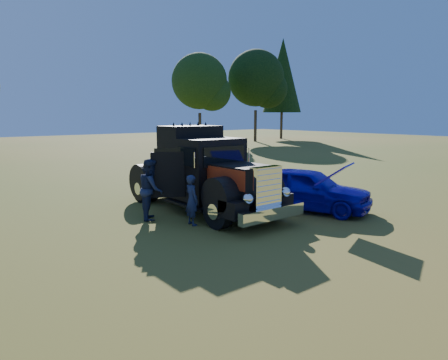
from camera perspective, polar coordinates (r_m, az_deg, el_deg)
ground at (r=11.77m, az=2.71°, el=-7.46°), size 120.00×120.00×0.00m
diamond_t_truck at (r=14.07m, az=-2.78°, el=0.65°), size 3.27×7.16×3.00m
hotrod_coupe at (r=14.60m, az=11.74°, el=-1.23°), size 3.31×4.86×1.89m
spectator_near at (r=12.38m, az=-4.62°, el=-2.87°), size 0.43×0.61×1.58m
spectator_far at (r=13.22m, az=-10.36°, el=-1.29°), size 1.14×1.22×1.99m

